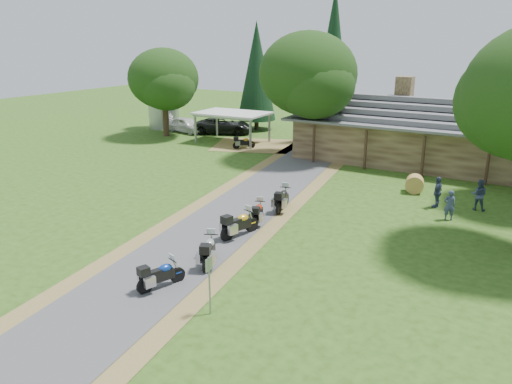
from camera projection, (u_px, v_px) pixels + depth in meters
The scene contains 22 objects.
ground at pixel (164, 266), 20.70m from camera, with size 120.00×120.00×0.00m, color #2B4914.
driveway at pixel (210, 232), 24.23m from camera, with size 46.00×46.00×0.00m, color #4D4D50.
lodge at pixel (438, 131), 36.84m from camera, with size 21.40×9.40×4.90m, color #4E3928, non-canonical shape.
silo at pixel (163, 97), 51.17m from camera, with size 3.12×3.12×6.34m, color gray.
carport at pixel (233, 127), 44.56m from camera, with size 6.23×4.15×2.70m, color silver, non-canonical shape.
car_white_sedan at pixel (186, 123), 49.32m from camera, with size 5.66×2.39×1.89m, color silver.
car_dark_suv at pixel (224, 122), 48.63m from camera, with size 6.17×2.63×2.36m, color black.
motorcycle_row_a at pixel (161, 273), 18.70m from camera, with size 1.78×0.58×1.22m, color #0F3495, non-canonical shape.
motorcycle_row_b at pixel (209, 249), 20.69m from camera, with size 1.96×0.64×1.34m, color #A7AAAF, non-canonical shape.
motorcycle_row_c at pixel (240, 223), 23.56m from camera, with size 2.04×0.67×1.39m, color gold, non-canonical shape.
motorcycle_row_d at pixel (258, 212), 25.27m from camera, with size 1.80×0.59×1.23m, color red, non-canonical shape.
motorcycle_row_e at pixel (283, 198), 27.22m from camera, with size 2.01×0.66×1.37m, color black, non-canonical shape.
motorcycle_carport_a at pixel (244, 142), 42.25m from camera, with size 1.69×0.55×1.16m, color #C18C1C, non-canonical shape.
person_a at pixel (450, 203), 25.63m from camera, with size 0.53×0.38×1.88m, color #35405F.
person_b at pixel (479, 192), 27.10m from camera, with size 0.58×0.42×2.04m, color #35405F.
person_c at pixel (438, 189), 27.50m from camera, with size 0.59×0.42×2.07m, color #35405F.
hay_bale at pixel (415, 184), 30.31m from camera, with size 1.08×1.08×0.99m, color #A17C3B.
sign_post at pixel (210, 286), 16.79m from camera, with size 0.38×0.06×2.13m, color gray, non-canonical shape.
oak_lodge_left at pixel (307, 91), 37.56m from camera, with size 7.34×7.34×10.43m, color #183610, non-canonical shape.
oak_silo at pixel (164, 90), 46.55m from camera, with size 6.55×6.55×8.71m, color #183610, non-canonical shape.
cedar_near at pixel (333, 66), 43.60m from camera, with size 3.64×3.64×13.35m, color black.
cedar_far at pixel (257, 76), 49.66m from camera, with size 3.88×3.88×10.65m, color black.
Camera 1 is at (12.82, -14.33, 9.09)m, focal length 35.00 mm.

